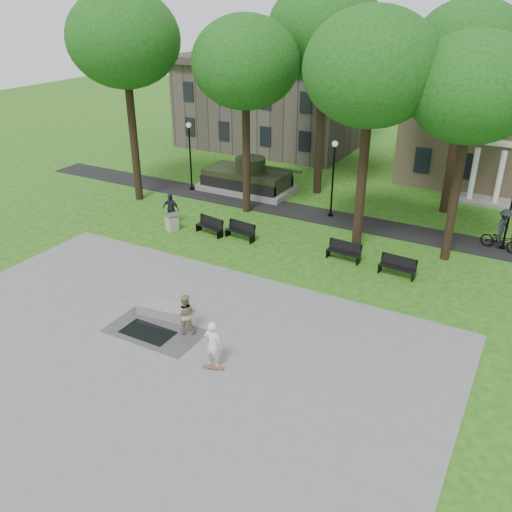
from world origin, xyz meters
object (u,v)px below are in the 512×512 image
at_px(concrete_block, 165,309).
at_px(park_bench_0, 210,225).
at_px(skateboarder, 213,344).
at_px(friend_watching, 185,314).
at_px(cyclist, 502,234).
at_px(trash_bin, 172,222).

distance_m(concrete_block, park_bench_0, 8.86).
xyz_separation_m(concrete_block, skateboarder, (3.82, -2.02, 0.72)).
distance_m(skateboarder, friend_watching, 2.56).
bearing_deg(concrete_block, cyclist, 49.94).
height_order(skateboarder, friend_watching, skateboarder).
height_order(skateboarder, park_bench_0, skateboarder).
bearing_deg(park_bench_0, skateboarder, -44.84).
height_order(friend_watching, park_bench_0, friend_watching).
xyz_separation_m(friend_watching, trash_bin, (-6.99, 8.39, -0.40)).
bearing_deg(cyclist, skateboarder, 167.62).
xyz_separation_m(concrete_block, park_bench_0, (-3.10, 8.29, 0.28)).
relative_size(concrete_block, trash_bin, 2.29).
relative_size(concrete_block, park_bench_0, 1.19).
height_order(friend_watching, trash_bin, friend_watching).
distance_m(concrete_block, friend_watching, 1.89).
relative_size(skateboarder, park_bench_0, 1.02).
height_order(skateboarder, trash_bin, skateboarder).
bearing_deg(trash_bin, concrete_block, -55.12).
bearing_deg(trash_bin, friend_watching, -50.21).
relative_size(friend_watching, park_bench_0, 0.93).
height_order(park_bench_0, trash_bin, park_bench_0).
xyz_separation_m(cyclist, trash_bin, (-17.16, -6.34, -0.46)).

